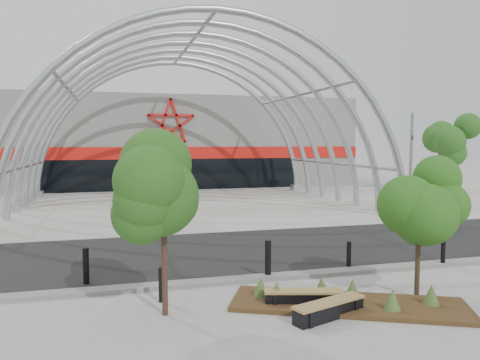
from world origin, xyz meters
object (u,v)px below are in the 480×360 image
bollard_2 (268,259)px  street_tree_0 (164,185)px  bench_0 (329,310)px  bench_1 (303,298)px  signal_pole (411,163)px  street_tree_1 (420,193)px

bollard_2 → street_tree_0: bearing=-146.5°
street_tree_0 → bollard_2: (3.27, 2.17, -2.50)m
bench_0 → bollard_2: (-0.35, 3.38, 0.37)m
bench_0 → bench_1: bearing=105.8°
signal_pole → street_tree_1: (-7.66, -11.26, -0.17)m
signal_pole → bollard_2: signal_pole is taller
street_tree_0 → bollard_2: 4.65m
street_tree_0 → bollard_2: street_tree_0 is taller
street_tree_1 → bollard_2: 4.68m
street_tree_0 → street_tree_1: (6.47, -0.48, -0.33)m
street_tree_1 → bench_1: (-3.11, 0.17, -2.54)m
bench_0 → street_tree_0: bearing=161.5°
signal_pole → street_tree_1: size_ratio=1.46×
signal_pole → street_tree_0: signal_pole is taller
street_tree_0 → bench_0: (3.62, -1.21, -2.87)m
bench_0 → street_tree_1: bearing=14.4°
signal_pole → bench_0: 16.18m
bollard_2 → street_tree_1: bearing=-39.6°
bench_1 → bollard_2: (-0.09, 2.48, 0.37)m
bench_0 → bollard_2: bollard_2 is taller
street_tree_1 → bench_0: street_tree_1 is taller
street_tree_0 → bench_1: size_ratio=2.15×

